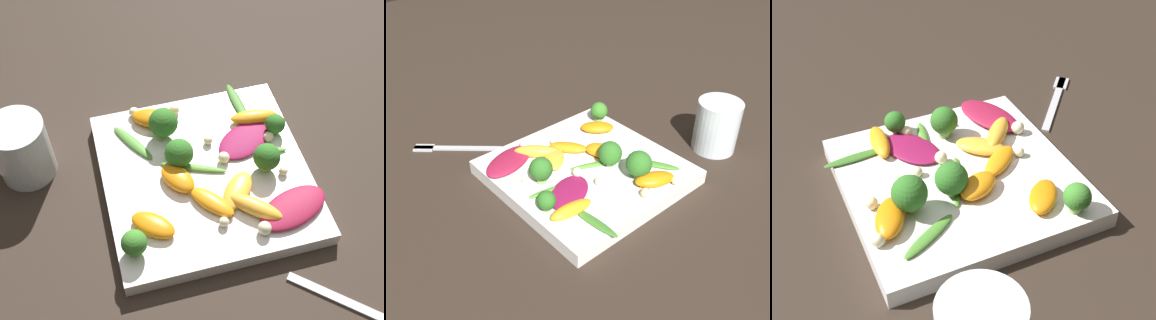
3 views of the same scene
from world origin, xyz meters
TOP-DOWN VIEW (x-y plane):
  - ground_plane at (0.00, 0.00)m, footprint 2.40×2.40m
  - plate at (0.00, 0.00)m, footprint 0.28×0.28m
  - drinking_glass at (-0.09, -0.24)m, footprint 0.08×0.08m
  - fork at (0.23, 0.13)m, footprint 0.12×0.13m
  - radicchio_leaf_0 at (0.09, 0.09)m, footprint 0.08×0.11m
  - radicchio_leaf_1 at (-0.04, 0.07)m, footprint 0.09×0.10m
  - orange_segment_0 at (0.05, -0.01)m, footprint 0.07×0.06m
  - orange_segment_1 at (-0.07, 0.09)m, footprint 0.03×0.07m
  - orange_segment_2 at (0.01, -0.04)m, footprint 0.07×0.06m
  - orange_segment_3 at (0.05, 0.03)m, footprint 0.07×0.07m
  - orange_segment_4 at (0.08, 0.04)m, footprint 0.07×0.07m
  - orange_segment_5 at (0.07, -0.09)m, footprint 0.06×0.07m
  - orange_segment_6 at (-0.11, -0.05)m, footprint 0.06×0.07m
  - broccoli_floret_0 at (-0.02, -0.03)m, footprint 0.04×0.04m
  - broccoli_floret_1 at (-0.04, 0.12)m, footprint 0.03×0.03m
  - broccoli_floret_2 at (0.09, -0.12)m, footprint 0.03×0.03m
  - broccoli_floret_3 at (-0.08, -0.04)m, footprint 0.04×0.04m
  - broccoli_floret_4 at (0.02, 0.08)m, footprint 0.04×0.04m
  - arugula_sprig_0 at (-0.07, -0.09)m, footprint 0.08×0.05m
  - arugula_sprig_1 at (-0.01, 0.09)m, footprint 0.03×0.07m
  - arugula_sprig_2 at (-0.11, 0.08)m, footprint 0.09×0.02m
  - arugula_sprig_3 at (-0.01, -0.01)m, footprint 0.05×0.09m
  - macadamia_nut_0 at (-0.01, 0.03)m, footprint 0.02×0.02m
  - macadamia_nut_1 at (-0.05, 0.02)m, footprint 0.01×0.01m
  - macadamia_nut_2 at (0.11, 0.05)m, footprint 0.02×0.02m
  - macadamia_nut_3 at (0.03, 0.10)m, footprint 0.01×0.01m
  - macadamia_nut_4 at (-0.03, 0.10)m, footprint 0.02×0.02m
  - macadamia_nut_5 at (-0.12, -0.02)m, footprint 0.02×0.02m
  - macadamia_nut_6 at (0.09, 0.00)m, footprint 0.01×0.01m
  - macadamia_nut_7 at (-0.13, -0.07)m, footprint 0.02×0.02m

SIDE VIEW (x-z plane):
  - ground_plane at x=0.00m, z-range 0.00..0.00m
  - fork at x=0.23m, z-range 0.00..0.01m
  - plate at x=0.00m, z-range 0.00..0.02m
  - arugula_sprig_2 at x=-0.11m, z-range 0.02..0.03m
  - arugula_sprig_3 at x=-0.01m, z-range 0.02..0.03m
  - arugula_sprig_0 at x=-0.07m, z-range 0.02..0.03m
  - arugula_sprig_1 at x=-0.01m, z-range 0.02..0.03m
  - radicchio_leaf_1 at x=-0.04m, z-range 0.02..0.03m
  - radicchio_leaf_0 at x=0.09m, z-range 0.02..0.04m
  - macadamia_nut_3 at x=0.03m, z-range 0.02..0.04m
  - macadamia_nut_1 at x=-0.05m, z-range 0.02..0.04m
  - macadamia_nut_6 at x=0.09m, z-range 0.02..0.04m
  - orange_segment_0 at x=0.05m, z-range 0.02..0.04m
  - orange_segment_3 at x=0.05m, z-range 0.02..0.04m
  - macadamia_nut_7 at x=-0.13m, z-range 0.02..0.04m
  - macadamia_nut_4 at x=-0.03m, z-range 0.02..0.04m
  - macadamia_nut_5 at x=-0.12m, z-range 0.02..0.04m
  - macadamia_nut_0 at x=-0.01m, z-range 0.02..0.04m
  - orange_segment_5 at x=0.07m, z-range 0.02..0.04m
  - orange_segment_1 at x=-0.07m, z-range 0.02..0.04m
  - macadamia_nut_2 at x=0.11m, z-range 0.02..0.04m
  - orange_segment_2 at x=0.01m, z-range 0.02..0.04m
  - orange_segment_6 at x=-0.11m, z-range 0.02..0.04m
  - orange_segment_4 at x=0.08m, z-range 0.02..0.04m
  - broccoli_floret_1 at x=-0.04m, z-range 0.03..0.06m
  - broccoli_floret_2 at x=0.09m, z-range 0.03..0.06m
  - drinking_glass at x=-0.09m, z-range 0.00..0.09m
  - broccoli_floret_0 at x=-0.02m, z-range 0.03..0.07m
  - broccoli_floret_4 at x=0.02m, z-range 0.03..0.07m
  - broccoli_floret_3 at x=-0.08m, z-range 0.03..0.08m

